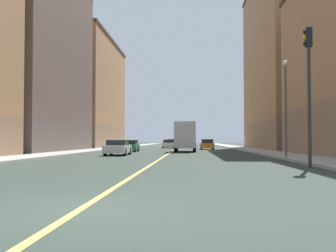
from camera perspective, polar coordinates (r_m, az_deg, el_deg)
The scene contains 16 objects.
ground_plane at distance 7.65m, azimuth -12.41°, elevation -11.53°, with size 400.00×400.00×0.00m, color #2B362E.
sidewalk_left at distance 56.78m, azimuth 10.73°, elevation -3.15°, with size 3.17×168.00×0.15m, color #9E9B93.
sidewalk_right at distance 57.44m, azimuth -8.46°, elevation -3.15°, with size 3.17×168.00×0.15m, color #9E9B93.
lane_center_stripe at distance 56.32m, azimuth 1.08°, elevation -3.26°, with size 0.16×154.00×0.01m, color #E5D14C.
building_left_mid at distance 58.96m, azimuth 16.08°, elevation 8.71°, with size 8.31×26.05×24.23m.
building_right_midblock at distance 47.54m, azimuth -18.27°, elevation 9.14°, with size 8.31×21.00×20.70m.
building_right_distant at distance 70.82m, azimuth -10.91°, elevation 4.44°, with size 8.31×25.67×18.27m.
traffic_light_left_near at distance 20.12m, azimuth 19.07°, elevation 6.42°, with size 0.40×0.32×6.51m.
street_lamp_left_near at distance 28.99m, azimuth 16.13°, elevation 3.85°, with size 0.36×0.36×6.58m.
car_white at distance 65.66m, azimuth 0.05°, elevation -2.52°, with size 1.99×4.47×1.34m.
car_green at distance 44.95m, azimuth -5.40°, elevation -2.79°, with size 1.78×4.44×1.27m.
car_silver at distance 34.36m, azimuth -7.04°, elevation -3.03°, with size 1.89×4.62×1.27m.
car_yellow at distance 72.21m, azimuth 2.67°, elevation -2.45°, with size 1.91×4.34×1.36m.
car_orange at distance 54.99m, azimuth 5.51°, elevation -2.59°, with size 1.82×4.11×1.38m.
car_blue at distance 75.58m, azimuth 0.58°, elevation -2.41°, with size 2.01×4.30×1.42m.
box_truck at distance 44.15m, azimuth 2.42°, elevation -1.48°, with size 2.30×7.13×3.15m.
Camera 1 is at (2.01, -7.27, 1.28)m, focal length 43.58 mm.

